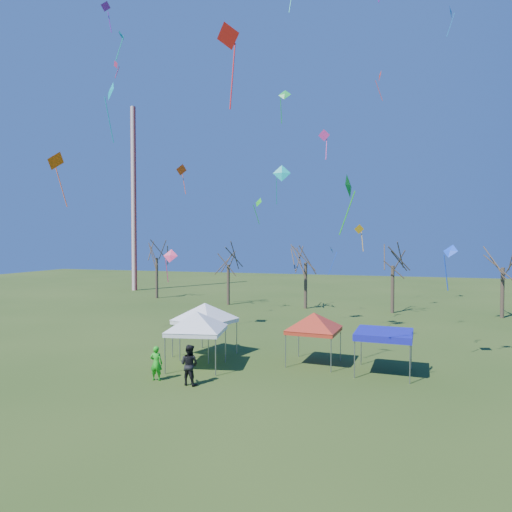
{
  "coord_description": "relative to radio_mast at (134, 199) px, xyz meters",
  "views": [
    {
      "loc": [
        6.22,
        -20.82,
        6.89
      ],
      "look_at": [
        -1.06,
        3.0,
        6.02
      ],
      "focal_mm": 32.0,
      "sensor_mm": 36.0,
      "label": 1
    }
  ],
  "objects": [
    {
      "name": "tent_blue",
      "position": [
        33.72,
        -30.6,
        -10.47
      ],
      "size": [
        2.96,
        2.96,
        2.21
      ],
      "rotation": [
        0.0,
        0.0,
        -0.05
      ],
      "color": "gray",
      "rests_on": "ground"
    },
    {
      "name": "kite_3",
      "position": [
        32.63,
        -9.12,
        10.08
      ],
      "size": [
        0.73,
        1.2,
        2.85
      ],
      "rotation": [
        0.0,
        0.0,
        4.89
      ],
      "color": "red",
      "rests_on": "ground"
    },
    {
      "name": "kite_21",
      "position": [
        13.22,
        -24.77,
        11.9
      ],
      "size": [
        0.89,
        0.95,
        2.3
      ],
      "rotation": [
        0.0,
        0.0,
        4.14
      ],
      "color": "purple",
      "rests_on": "ground"
    },
    {
      "name": "kite_11",
      "position": [
        25.93,
        -21.06,
        -0.53
      ],
      "size": [
        1.44,
        0.87,
        3.02
      ],
      "rotation": [
        0.0,
        0.0,
        0.21
      ],
      "color": "#0CB6AD",
      "rests_on": "ground"
    },
    {
      "name": "person_dark",
      "position": [
        24.9,
        -35.2,
        -11.54
      ],
      "size": [
        1.03,
        0.85,
        1.93
      ],
      "primitive_type": "imported",
      "rotation": [
        0.0,
        0.0,
        3.01
      ],
      "color": "black",
      "rests_on": "ground"
    },
    {
      "name": "kite_14",
      "position": [
        12.22,
        -29.19,
        -0.27
      ],
      "size": [
        1.09,
        1.52,
        3.74
      ],
      "rotation": [
        0.0,
        0.0,
        4.61
      ],
      "color": "#E04C0B",
      "rests_on": "ground"
    },
    {
      "name": "tree_4",
      "position": [
        43.36,
        -10.0,
        -6.44
      ],
      "size": [
        3.58,
        3.58,
        7.89
      ],
      "color": "#3D2D21",
      "rests_on": "ground"
    },
    {
      "name": "tent_white_mid",
      "position": [
        23.39,
        -29.82,
        -9.57
      ],
      "size": [
        3.95,
        3.95,
        3.63
      ],
      "rotation": [
        0.0,
        0.0,
        -0.28
      ],
      "color": "gray",
      "rests_on": "ground"
    },
    {
      "name": "kite_20",
      "position": [
        14.38,
        -25.26,
        7.31
      ],
      "size": [
        0.63,
        0.49,
        1.38
      ],
      "rotation": [
        0.0,
        0.0,
        2.64
      ],
      "color": "#D9305E",
      "rests_on": "ground"
    },
    {
      "name": "kite_6",
      "position": [
        38.72,
        -10.71,
        14.5
      ],
      "size": [
        0.65,
        1.24,
        2.85
      ],
      "rotation": [
        0.0,
        0.0,
        1.42
      ],
      "color": "#1273C2",
      "rests_on": "ground"
    },
    {
      "name": "person_green",
      "position": [
        23.05,
        -35.04,
        -11.65
      ],
      "size": [
        0.67,
        0.48,
        1.7
      ],
      "primitive_type": "imported",
      "rotation": [
        0.0,
        0.0,
        3.27
      ],
      "color": "green",
      "rests_on": "ground"
    },
    {
      "name": "kite_18",
      "position": [
        30.22,
        -28.14,
        0.43
      ],
      "size": [
        0.69,
        0.31,
        1.78
      ],
      "rotation": [
        0.0,
        0.0,
        3.12
      ],
      "color": "#DD3192",
      "rests_on": "ground"
    },
    {
      "name": "tent_white_west",
      "position": [
        24.03,
        -32.45,
        -9.64
      ],
      "size": [
        3.96,
        3.96,
        3.54
      ],
      "rotation": [
        0.0,
        0.0,
        0.17
      ],
      "color": "gray",
      "rests_on": "ground"
    },
    {
      "name": "tree_0",
      "position": [
        7.15,
        -6.62,
        -6.01
      ],
      "size": [
        3.83,
        3.83,
        8.44
      ],
      "color": "#3D2D21",
      "rests_on": "ground"
    },
    {
      "name": "kite_1",
      "position": [
        21.76,
        -31.07,
        -6.54
      ],
      "size": [
        0.92,
        0.57,
        1.96
      ],
      "rotation": [
        0.0,
        0.0,
        0.16
      ],
      "color": "#E33262",
      "rests_on": "ground"
    },
    {
      "name": "kite_27",
      "position": [
        32.34,
        -35.14,
        -3.34
      ],
      "size": [
        0.69,
        1.07,
        2.61
      ],
      "rotation": [
        0.0,
        0.0,
        1.41
      ],
      "color": "#1BA519",
      "rests_on": "ground"
    },
    {
      "name": "tree_3",
      "position": [
        34.03,
        -9.96,
        -6.42
      ],
      "size": [
        3.59,
        3.59,
        7.91
      ],
      "color": "#3D2D21",
      "rests_on": "ground"
    },
    {
      "name": "kite_24",
      "position": [
        27.28,
        -25.83,
        3.75
      ],
      "size": [
        0.87,
        0.53,
        2.19
      ],
      "rotation": [
        0.0,
        0.0,
        0.06
      ],
      "color": "green",
      "rests_on": "ground"
    },
    {
      "name": "kite_8",
      "position": [
        16.42,
        -29.0,
        4.02
      ],
      "size": [
        1.29,
        1.17,
        3.89
      ],
      "rotation": [
        0.0,
        0.0,
        5.6
      ],
      "color": "#0BA5B1",
      "rests_on": "ground"
    },
    {
      "name": "kite_17",
      "position": [
        37.14,
        -27.48,
        -6.27
      ],
      "size": [
        1.02,
        0.94,
        2.64
      ],
      "rotation": [
        0.0,
        0.0,
        5.66
      ],
      "color": "blue",
      "rests_on": "ground"
    },
    {
      "name": "radio_mast",
      "position": [
        0.0,
        0.0,
        0.0
      ],
      "size": [
        0.7,
        0.7,
        25.0
      ],
      "primitive_type": "cylinder",
      "color": "silver",
      "rests_on": "ground"
    },
    {
      "name": "tree_2",
      "position": [
        25.63,
        -9.62,
        -6.21
      ],
      "size": [
        3.71,
        3.71,
        8.18
      ],
      "color": "#3D2D21",
      "rests_on": "ground"
    },
    {
      "name": "kite_22",
      "position": [
        28.51,
        -11.51,
        -6.62
      ],
      "size": [
        0.86,
        0.97,
        2.7
      ],
      "rotation": [
        0.0,
        0.0,
        1.92
      ],
      "color": "blue",
      "rests_on": "ground"
    },
    {
      "name": "kite_13",
      "position": [
        22.32,
        -15.18,
        -2.21
      ],
      "size": [
        1.05,
        0.99,
        2.44
      ],
      "rotation": [
        0.0,
        0.0,
        5.59
      ],
      "color": "green",
      "rests_on": "ground"
    },
    {
      "name": "kite_5",
      "position": [
        27.22,
        -35.97,
        3.2
      ],
      "size": [
        1.28,
        0.92,
        3.76
      ],
      "rotation": [
        0.0,
        0.0,
        2.92
      ],
      "color": "red",
      "rests_on": "ground"
    },
    {
      "name": "kite_2",
      "position": [
        14.14,
        -14.12,
        1.25
      ],
      "size": [
        1.13,
        1.32,
        2.97
      ],
      "rotation": [
        0.0,
        0.0,
        4.14
      ],
      "color": "#ED4316",
      "rests_on": "ground"
    },
    {
      "name": "kite_19",
      "position": [
        31.35,
        -16.04,
        -4.74
      ],
      "size": [
        0.89,
        0.67,
        2.3
      ],
      "rotation": [
        0.0,
        0.0,
        3.51
      ],
      "color": "#F0A419",
      "rests_on": "ground"
    },
    {
      "name": "ground",
      "position": [
        28.0,
        -34.0,
        -12.5
      ],
      "size": [
        140.0,
        140.0,
        0.0
      ],
      "primitive_type": "plane",
      "color": "#2C4717",
      "rests_on": "ground"
    },
    {
      "name": "tent_red",
      "position": [
        29.95,
        -29.84,
        -9.82
      ],
      "size": [
        3.75,
        3.75,
        3.32
      ],
      "rotation": [
        0.0,
        0.0,
        -0.08
      ],
      "color": "gray",
      "rests_on": "ground"
    },
    {
      "name": "kite_7",
      "position": [
        13.42,
        -23.03,
        10.5
      ],
      "size": [
        0.74,
        0.91,
        2.54
      ],
      "rotation": [
        0.0,
        0.0,
        1.69
      ],
      "color": "#0CBA9A",
      "rests_on": "ground"
    },
    {
      "name": "tree_1",
      "position": [
        17.23,
        -9.35,
        -6.71
      ],
      "size": [
        3.42,
        3.42,
        7.54
      ],
      "color": "#3D2D21",
      "rests_on": "ground"
    }
  ]
}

